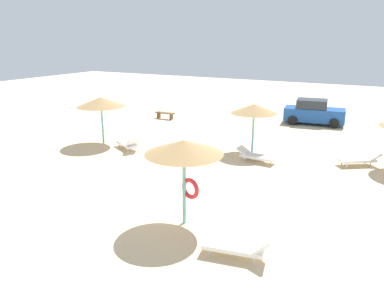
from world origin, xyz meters
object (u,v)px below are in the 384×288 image
lounger_1 (359,159)px  parked_car (314,112)px  lounger_4 (238,246)px  lounger_0 (255,156)px  parasol_0 (254,109)px  parasol_4 (184,149)px  lounger_2 (128,144)px  parasol_2 (101,102)px  bench_0 (165,114)px

lounger_1 → parked_car: size_ratio=0.46×
lounger_4 → parked_car: bearing=94.9°
lounger_0 → lounger_1: size_ratio=1.01×
parasol_0 → parked_car: 8.64m
parasol_0 → parasol_4: (0.72, -8.56, 0.22)m
lounger_2 → parasol_0: bearing=24.1°
parasol_0 → lounger_4: size_ratio=1.31×
parasol_0 → lounger_2: bearing=-155.9°
lounger_2 → parked_car: bearing=55.8°
parasol_2 → bench_0: 7.65m
lounger_1 → lounger_4: size_ratio=0.98×
parasol_0 → parked_car: bearing=80.1°
lounger_1 → lounger_4: bearing=-102.5°
lounger_0 → parked_car: bearing=85.4°
lounger_0 → lounger_4: bearing=-74.0°
lounger_2 → bench_0: lounger_2 is taller
parasol_0 → lounger_1: (5.19, 0.33, -2.01)m
parasol_0 → lounger_0: size_ratio=1.32×
lounger_4 → parasol_2: bearing=147.2°
lounger_0 → bench_0: (-9.23, 6.38, 0.03)m
parasol_2 → lounger_4: bearing=-32.8°
bench_0 → lounger_2: bearing=-72.1°
parasol_0 → lounger_2: 6.96m
lounger_1 → lounger_0: bearing=-158.3°
parasol_2 → lounger_1: bearing=11.8°
lounger_0 → bench_0: size_ratio=1.29×
bench_0 → parasol_0: bearing=-29.9°
parasol_2 → lounger_4: size_ratio=1.36×
parasol_2 → parasol_4: parasol_4 is taller
bench_0 → parasol_2: bearing=-86.1°
parasol_0 → parked_car: parasol_0 is taller
parasol_4 → lounger_2: (-6.81, 5.84, -2.21)m
parasol_0 → lounger_0: 2.57m
parasol_0 → lounger_1: bearing=3.7°
parasol_4 → bench_0: (-9.28, 13.47, -2.19)m
parasol_2 → parked_car: parasol_2 is taller
lounger_2 → lounger_1: bearing=15.1°
bench_0 → parked_car: 10.62m
parasol_2 → lounger_1: (13.24, 2.78, -2.08)m
parasol_4 → bench_0: parasol_4 is taller
parasol_4 → lounger_0: bearing=90.4°
lounger_0 → parasol_4: bearing=-89.6°
lounger_2 → bench_0: size_ratio=1.29×
lounger_1 → lounger_2: size_ratio=0.99×
parasol_4 → parasol_0: bearing=94.8°
lounger_4 → bench_0: (-11.55, 14.48, 0.03)m
lounger_4 → parasol_4: bearing=156.0°
bench_0 → lounger_4: bearing=-51.4°
bench_0 → parked_car: parked_car is taller
parasol_0 → parasol_2: parasol_2 is taller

